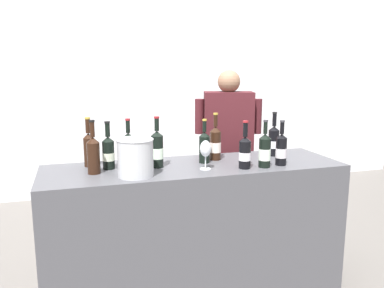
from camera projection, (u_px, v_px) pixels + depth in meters
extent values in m
cube|color=white|center=(135.00, 85.00, 5.07)|extent=(8.00, 0.10, 2.80)
cube|color=#4C4C51|center=(195.00, 231.00, 2.80)|extent=(2.05, 0.62, 0.96)
cylinder|color=black|center=(109.00, 155.00, 2.60)|extent=(0.08, 0.08, 0.19)
cone|color=black|center=(108.00, 139.00, 2.58)|extent=(0.08, 0.08, 0.03)
cylinder|color=black|center=(107.00, 130.00, 2.57)|extent=(0.03, 0.03, 0.09)
cylinder|color=black|center=(107.00, 122.00, 2.56)|extent=(0.04, 0.04, 0.01)
cylinder|color=silver|center=(109.00, 156.00, 2.60)|extent=(0.08, 0.08, 0.05)
cylinder|color=black|center=(265.00, 153.00, 2.64)|extent=(0.08, 0.08, 0.19)
cone|color=black|center=(265.00, 136.00, 2.62)|extent=(0.08, 0.08, 0.03)
cylinder|color=black|center=(266.00, 128.00, 2.61)|extent=(0.03, 0.03, 0.08)
cylinder|color=#333338|center=(266.00, 121.00, 2.60)|extent=(0.03, 0.03, 0.01)
cylinder|color=silver|center=(265.00, 154.00, 2.64)|extent=(0.08, 0.08, 0.08)
cylinder|color=black|center=(94.00, 158.00, 2.48)|extent=(0.08, 0.08, 0.20)
cone|color=black|center=(93.00, 140.00, 2.46)|extent=(0.08, 0.08, 0.04)
cylinder|color=black|center=(92.00, 130.00, 2.45)|extent=(0.03, 0.03, 0.09)
cylinder|color=black|center=(92.00, 121.00, 2.44)|extent=(0.03, 0.03, 0.01)
cylinder|color=black|center=(157.00, 152.00, 2.64)|extent=(0.08, 0.08, 0.21)
cone|color=black|center=(157.00, 133.00, 2.62)|extent=(0.08, 0.08, 0.03)
cylinder|color=black|center=(157.00, 125.00, 2.60)|extent=(0.03, 0.03, 0.08)
cylinder|color=maroon|center=(157.00, 117.00, 2.60)|extent=(0.04, 0.04, 0.01)
cylinder|color=silver|center=(157.00, 153.00, 2.64)|extent=(0.08, 0.08, 0.07)
cylinder|color=black|center=(204.00, 150.00, 2.77)|extent=(0.08, 0.08, 0.19)
cone|color=black|center=(204.00, 134.00, 2.75)|extent=(0.08, 0.08, 0.03)
cylinder|color=black|center=(205.00, 126.00, 2.74)|extent=(0.03, 0.03, 0.08)
cylinder|color=#B79333|center=(205.00, 120.00, 2.73)|extent=(0.03, 0.03, 0.01)
cylinder|color=black|center=(215.00, 146.00, 2.86)|extent=(0.08, 0.08, 0.21)
cone|color=black|center=(216.00, 129.00, 2.83)|extent=(0.08, 0.08, 0.04)
cylinder|color=black|center=(216.00, 121.00, 2.82)|extent=(0.03, 0.03, 0.08)
cylinder|color=#B79333|center=(216.00, 114.00, 2.81)|extent=(0.03, 0.03, 0.01)
cylinder|color=silver|center=(215.00, 147.00, 2.86)|extent=(0.08, 0.08, 0.07)
cylinder|color=black|center=(274.00, 143.00, 2.99)|extent=(0.08, 0.08, 0.19)
cone|color=black|center=(274.00, 128.00, 2.97)|extent=(0.08, 0.08, 0.03)
cylinder|color=black|center=(275.00, 120.00, 2.96)|extent=(0.03, 0.03, 0.10)
cylinder|color=black|center=(275.00, 113.00, 2.95)|extent=(0.04, 0.04, 0.01)
cylinder|color=silver|center=(274.00, 144.00, 3.00)|extent=(0.08, 0.08, 0.06)
cylinder|color=black|center=(281.00, 152.00, 2.70)|extent=(0.07, 0.07, 0.19)
cone|color=black|center=(282.00, 136.00, 2.68)|extent=(0.07, 0.07, 0.03)
cylinder|color=black|center=(282.00, 128.00, 2.67)|extent=(0.03, 0.03, 0.08)
cylinder|color=#333338|center=(282.00, 121.00, 2.66)|extent=(0.03, 0.03, 0.01)
cylinder|color=silver|center=(281.00, 153.00, 2.70)|extent=(0.08, 0.08, 0.06)
cylinder|color=black|center=(89.00, 152.00, 2.66)|extent=(0.07, 0.07, 0.19)
cone|color=black|center=(88.00, 136.00, 2.64)|extent=(0.07, 0.07, 0.03)
cylinder|color=black|center=(88.00, 126.00, 2.63)|extent=(0.03, 0.03, 0.09)
cylinder|color=#B79333|center=(87.00, 118.00, 2.62)|extent=(0.04, 0.04, 0.01)
cylinder|color=black|center=(245.00, 155.00, 2.61)|extent=(0.08, 0.08, 0.18)
cone|color=black|center=(245.00, 139.00, 2.59)|extent=(0.08, 0.08, 0.03)
cylinder|color=black|center=(245.00, 130.00, 2.58)|extent=(0.03, 0.03, 0.09)
cylinder|color=maroon|center=(246.00, 122.00, 2.57)|extent=(0.04, 0.04, 0.01)
cylinder|color=silver|center=(245.00, 156.00, 2.61)|extent=(0.08, 0.08, 0.05)
cylinder|color=black|center=(129.00, 152.00, 2.67)|extent=(0.08, 0.08, 0.20)
cone|color=black|center=(128.00, 135.00, 2.65)|extent=(0.08, 0.08, 0.03)
cylinder|color=black|center=(128.00, 127.00, 2.64)|extent=(0.03, 0.03, 0.08)
cylinder|color=maroon|center=(128.00, 119.00, 2.63)|extent=(0.03, 0.03, 0.01)
cylinder|color=silver|center=(129.00, 153.00, 2.67)|extent=(0.08, 0.08, 0.07)
cylinder|color=silver|center=(205.00, 169.00, 2.61)|extent=(0.07, 0.07, 0.00)
cylinder|color=silver|center=(205.00, 162.00, 2.60)|extent=(0.01, 0.01, 0.09)
ellipsoid|color=silver|center=(206.00, 149.00, 2.58)|extent=(0.07, 0.07, 0.11)
ellipsoid|color=maroon|center=(206.00, 151.00, 2.58)|extent=(0.06, 0.06, 0.04)
cylinder|color=silver|center=(135.00, 158.00, 2.42)|extent=(0.22, 0.22, 0.22)
torus|color=silver|center=(135.00, 140.00, 2.40)|extent=(0.23, 0.23, 0.01)
cube|color=black|center=(227.00, 202.00, 3.55)|extent=(0.43, 0.33, 0.87)
cube|color=#47191E|center=(228.00, 124.00, 3.41)|extent=(0.47, 0.35, 0.55)
sphere|color=#8C664C|center=(229.00, 82.00, 3.34)|extent=(0.19, 0.19, 0.19)
cylinder|color=#47191E|center=(257.00, 116.00, 3.40)|extent=(0.08, 0.08, 0.30)
cylinder|color=#47191E|center=(200.00, 116.00, 3.40)|extent=(0.08, 0.08, 0.30)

